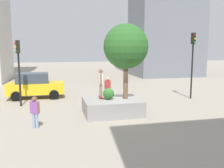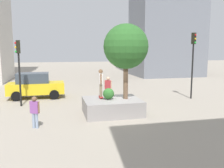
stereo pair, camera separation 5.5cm
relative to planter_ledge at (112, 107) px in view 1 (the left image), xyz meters
The scene contains 12 objects.
ground_plane 0.62m from the planter_ledge, 27.97° to the left, with size 120.00×120.00×0.00m, color #9E9384.
planter_ledge is the anchor object (origin of this frame).
plaza_tree 3.59m from the planter_ledge, ahead, with size 2.61×2.61×4.38m.
boxwood_shrub 0.80m from the planter_ledge, behind, with size 0.66×0.66×0.66m, color #2D6628.
skateboard 0.92m from the planter_ledge, 138.08° to the left, with size 0.27×0.81×0.07m.
skateboarder 1.67m from the planter_ledge, 138.08° to the left, with size 0.26×0.56×1.66m.
taxi_cab 7.68m from the planter_ledge, 128.83° to the left, with size 4.29×2.06×1.98m.
traffic_light_corner 8.21m from the planter_ledge, 23.41° to the left, with size 0.35×0.37×5.04m.
traffic_light_median 6.96m from the planter_ledge, 148.98° to the left, with size 0.37×0.33×4.39m.
pedestrian_crossing 3.99m from the planter_ledge, 81.27° to the left, with size 0.50×0.46×1.78m.
passerby_with_bag 4.58m from the planter_ledge, 157.94° to the right, with size 0.48×0.36×1.57m.
brick_midrise 24.98m from the planter_ledge, 57.12° to the left, with size 9.16×7.11×21.33m, color slate.
Camera 1 is at (-3.56, -13.82, 3.81)m, focal length 38.85 mm.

